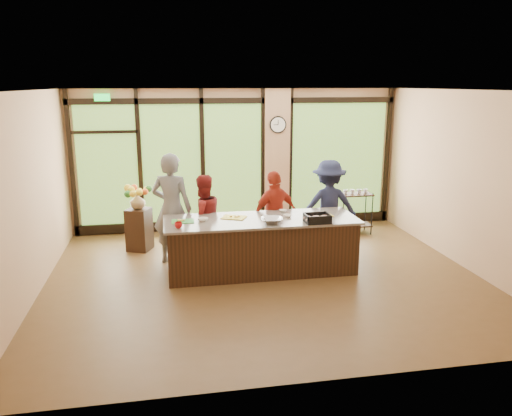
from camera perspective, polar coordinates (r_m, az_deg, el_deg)
name	(u,v)px	position (r m, az deg, el deg)	size (l,w,h in m)	color
floor	(264,277)	(8.28, 0.97, -7.92)	(7.00, 7.00, 0.00)	brown
ceiling	(265,90)	(7.68, 1.07, 13.31)	(7.00, 7.00, 0.00)	white
back_wall	(238,160)	(10.76, -2.12, 5.50)	(7.00, 7.00, 0.00)	tan
left_wall	(29,197)	(7.95, -24.56, 1.17)	(6.00, 6.00, 0.00)	tan
right_wall	(467,181)	(9.18, 22.99, 2.90)	(6.00, 6.00, 0.00)	tan
window_wall	(245,165)	(10.75, -1.21, 4.94)	(6.90, 0.12, 3.00)	tan
island_base	(261,246)	(8.41, 0.59, -4.39)	(3.10, 1.00, 0.88)	black
countertop	(261,220)	(8.27, 0.59, -1.36)	(3.20, 1.10, 0.04)	gray
wall_clock	(278,125)	(10.70, 2.52, 9.49)	(0.36, 0.04, 0.36)	black
cook_left	(172,209)	(8.80, -9.60, -0.08)	(0.72, 0.47, 1.96)	slate
cook_midleft	(203,218)	(8.87, -6.09, -1.18)	(0.76, 0.59, 1.56)	maroon
cook_midright	(275,215)	(9.02, 2.16, -0.75)	(0.93, 0.39, 1.59)	#9F2918
cook_right	(328,206)	(9.45, 8.26, 0.24)	(1.12, 0.64, 1.73)	#1B203D
roasting_pan	(317,220)	(8.10, 7.00, -1.41)	(0.40, 0.31, 0.07)	black
mixing_bowl	(272,220)	(8.01, 1.83, -1.43)	(0.35, 0.35, 0.08)	silver
cutting_board_left	(183,221)	(8.18, -8.36, -1.52)	(0.36, 0.27, 0.01)	green
cutting_board_center	(234,217)	(8.34, -2.53, -1.07)	(0.39, 0.29, 0.01)	gold
cutting_board_right	(320,215)	(8.54, 7.30, -0.81)	(0.40, 0.30, 0.01)	gold
prep_bowl_near	(203,220)	(8.16, -6.10, -1.33)	(0.17, 0.17, 0.05)	white
prep_bowl_mid	(287,216)	(8.38, 3.62, -0.90)	(0.14, 0.14, 0.04)	white
prep_bowl_far	(283,211)	(8.74, 3.09, -0.31)	(0.13, 0.13, 0.03)	white
red_ramekin	(178,225)	(7.81, -8.86, -1.95)	(0.12, 0.12, 0.09)	#AE1112
flower_stand	(139,229)	(9.74, -13.20, -2.39)	(0.40, 0.40, 0.81)	black
flower_vase	(138,201)	(9.61, -13.38, 0.78)	(0.29, 0.29, 0.30)	#91774F
bar_cart	(355,207)	(10.71, 11.22, 0.12)	(0.69, 0.40, 0.95)	black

